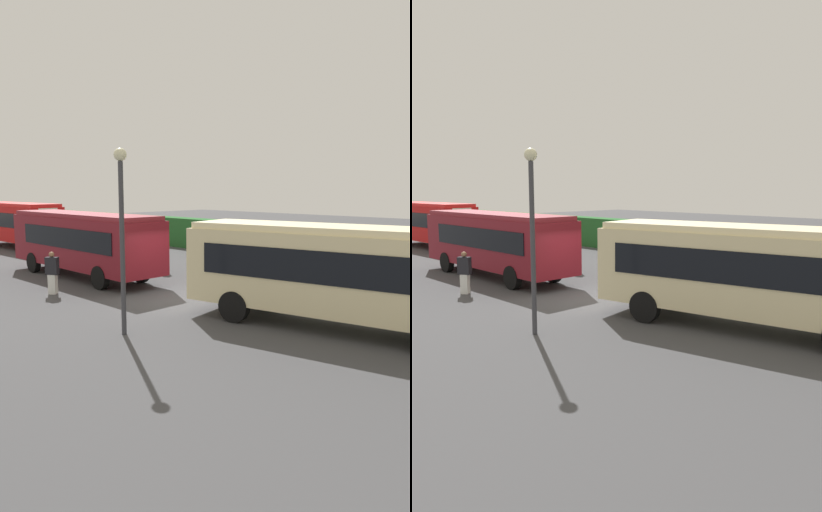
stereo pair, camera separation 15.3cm
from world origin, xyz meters
The scene contains 10 objects.
ground_plane centered at (0.00, 0.00, 0.00)m, with size 108.38×108.38×0.00m, color #424244.
bus_red centered at (-19.75, 2.36, 1.82)m, with size 8.93×2.71×3.15m.
bus_maroon centered at (-6.32, -0.36, 1.76)m, with size 9.76×2.47×3.03m.
bus_cream centered at (6.47, 0.51, 1.78)m, with size 9.55×4.15×3.09m.
person_left centered at (-5.08, 3.25, 0.98)m, with size 0.28×0.45×1.84m.
person_center centered at (-3.93, -3.19, 0.89)m, with size 0.55×0.49×1.70m.
person_right centered at (5.45, 4.74, 0.95)m, with size 0.53×0.50×1.81m.
hedge_row centered at (0.00, 11.13, 1.03)m, with size 66.19×1.33×2.06m, color #25642A.
traffic_cone centered at (-3.85, 7.17, 0.30)m, with size 0.36×0.36×0.60m, color orange.
lamppost centered at (2.51, -4.31, 3.32)m, with size 0.36×0.36×5.27m.
Camera 2 is at (13.92, -12.07, 4.18)m, focal length 34.14 mm.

